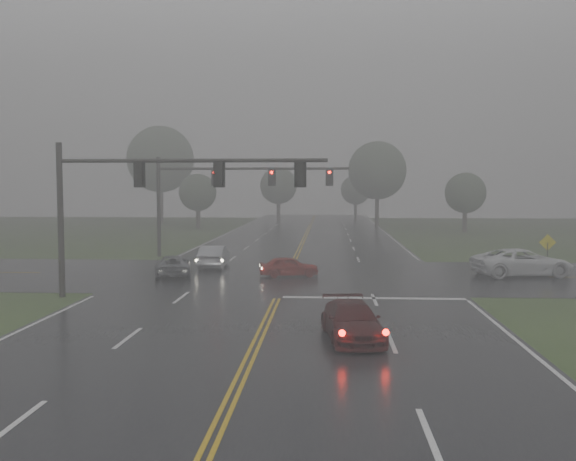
# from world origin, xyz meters

# --- Properties ---
(ground) EXTENTS (180.00, 180.00, 0.00)m
(ground) POSITION_xyz_m (0.00, 0.00, 0.00)
(ground) COLOR #30461E
(ground) RESTS_ON ground
(main_road) EXTENTS (18.00, 160.00, 0.02)m
(main_road) POSITION_xyz_m (0.00, 20.00, 0.00)
(main_road) COLOR black
(main_road) RESTS_ON ground
(cross_street) EXTENTS (120.00, 14.00, 0.02)m
(cross_street) POSITION_xyz_m (0.00, 22.00, 0.00)
(cross_street) COLOR black
(cross_street) RESTS_ON ground
(stop_bar) EXTENTS (8.50, 0.50, 0.01)m
(stop_bar) POSITION_xyz_m (4.50, 14.40, 0.00)
(stop_bar) COLOR silver
(stop_bar) RESTS_ON ground
(sedan_maroon) EXTENTS (2.35, 4.55, 1.26)m
(sedan_maroon) POSITION_xyz_m (3.20, 6.27, 0.00)
(sedan_maroon) COLOR #3A0A0B
(sedan_maroon) RESTS_ON ground
(sedan_red) EXTENTS (3.63, 1.98, 1.17)m
(sedan_red) POSITION_xyz_m (0.11, 21.42, 0.00)
(sedan_red) COLOR #9C130E
(sedan_red) RESTS_ON ground
(sedan_silver) EXTENTS (1.68, 4.41, 1.43)m
(sedan_silver) POSITION_xyz_m (-4.93, 25.06, 0.00)
(sedan_silver) COLOR #B8BBC0
(sedan_silver) RESTS_ON ground
(car_grey) EXTENTS (2.90, 4.64, 1.20)m
(car_grey) POSITION_xyz_m (-6.62, 21.16, 0.00)
(car_grey) COLOR #56585D
(car_grey) RESTS_ON ground
(pickup_white) EXTENTS (6.11, 3.67, 1.59)m
(pickup_white) POSITION_xyz_m (13.64, 22.39, 0.00)
(pickup_white) COLOR white
(pickup_white) RESTS_ON ground
(signal_gantry_near) EXTENTS (12.67, 0.32, 7.27)m
(signal_gantry_near) POSITION_xyz_m (-6.33, 14.00, 5.10)
(signal_gantry_near) COLOR black
(signal_gantry_near) RESTS_ON ground
(signal_gantry_far) EXTENTS (14.19, 0.37, 7.38)m
(signal_gantry_far) POSITION_xyz_m (-5.76, 31.49, 5.22)
(signal_gantry_far) COLOR black
(signal_gantry_far) RESTS_ON ground
(sign_diamond_east) EXTENTS (1.00, 0.08, 2.39)m
(sign_diamond_east) POSITION_xyz_m (15.40, 23.46, 1.61)
(sign_diamond_east) COLOR black
(sign_diamond_east) RESTS_ON ground
(tree_nw_a) EXTENTS (4.59, 4.59, 6.74)m
(tree_nw_a) POSITION_xyz_m (-13.62, 62.45, 4.42)
(tree_nw_a) COLOR #2D261D
(tree_nw_a) RESTS_ON ground
(tree_ne_a) EXTENTS (7.46, 7.46, 10.95)m
(tree_ne_a) POSITION_xyz_m (8.61, 67.42, 7.21)
(tree_ne_a) COLOR #2D261D
(tree_ne_a) RESTS_ON ground
(tree_n_mid) EXTENTS (5.42, 5.42, 7.96)m
(tree_n_mid) POSITION_xyz_m (-4.98, 78.97, 5.23)
(tree_n_mid) COLOR #2D261D
(tree_n_mid) RESTS_ON ground
(tree_e_near) EXTENTS (4.60, 4.60, 6.75)m
(tree_e_near) POSITION_xyz_m (17.80, 58.10, 4.43)
(tree_e_near) COLOR #2D261D
(tree_e_near) RESTS_ON ground
(tree_nw_b) EXTENTS (9.24, 9.24, 13.57)m
(tree_nw_b) POSITION_xyz_m (-20.94, 72.77, 8.93)
(tree_nw_b) COLOR #2D261D
(tree_nw_b) RESTS_ON ground
(tree_n_far) EXTENTS (4.75, 4.75, 6.98)m
(tree_n_far) POSITION_xyz_m (6.74, 87.86, 4.58)
(tree_n_far) COLOR #2D261D
(tree_n_far) RESTS_ON ground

